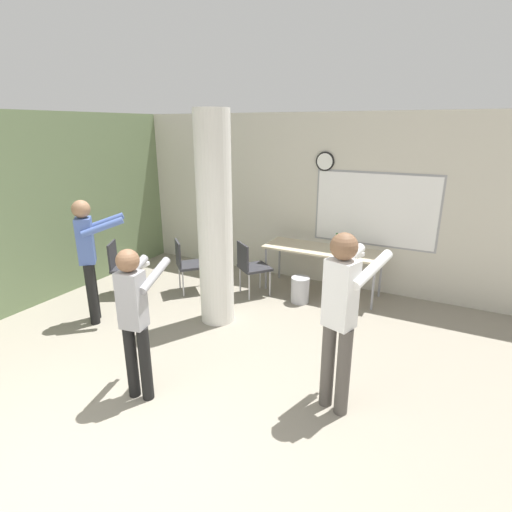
% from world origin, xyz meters
% --- Properties ---
extents(wall_left_accent, '(0.12, 7.00, 2.80)m').
position_xyz_m(wall_left_accent, '(-3.50, 2.50, 1.40)').
color(wall_left_accent, '#6B7F56').
rests_on(wall_left_accent, ground_plane).
extents(wall_back, '(8.00, 0.15, 2.80)m').
position_xyz_m(wall_back, '(0.02, 5.06, 1.40)').
color(wall_back, beige).
rests_on(wall_back, ground_plane).
extents(support_pillar, '(0.46, 0.46, 2.80)m').
position_xyz_m(support_pillar, '(-0.76, 2.96, 1.40)').
color(support_pillar, silver).
rests_on(support_pillar, ground_plane).
extents(folding_table, '(1.86, 0.66, 0.75)m').
position_xyz_m(folding_table, '(0.22, 4.53, 0.70)').
color(folding_table, beige).
rests_on(folding_table, ground_plane).
extents(bottle_on_table, '(0.08, 0.08, 0.29)m').
position_xyz_m(bottle_on_table, '(0.45, 4.48, 0.86)').
color(bottle_on_table, '#1E6B2D').
rests_on(bottle_on_table, folding_table).
extents(waste_bin, '(0.28, 0.28, 0.40)m').
position_xyz_m(waste_bin, '(0.05, 4.03, 0.20)').
color(waste_bin, '#B2B2B7').
rests_on(waste_bin, ground_plane).
extents(chair_near_pillar, '(0.62, 0.62, 0.87)m').
position_xyz_m(chair_near_pillar, '(-1.72, 3.57, 0.51)').
color(chair_near_pillar, '#2D2D33').
rests_on(chair_near_pillar, ground_plane).
extents(chair_by_left_wall, '(0.60, 0.60, 0.87)m').
position_xyz_m(chair_by_left_wall, '(-2.56, 3.01, 0.51)').
color(chair_by_left_wall, '#2D2D33').
rests_on(chair_by_left_wall, ground_plane).
extents(chair_table_left, '(0.62, 0.62, 0.87)m').
position_xyz_m(chair_table_left, '(-0.75, 3.93, 0.51)').
color(chair_table_left, '#2D2D33').
rests_on(chair_table_left, ground_plane).
extents(person_watching_back, '(0.65, 0.64, 1.70)m').
position_xyz_m(person_watching_back, '(-2.22, 2.15, 1.00)').
color(person_watching_back, black).
rests_on(person_watching_back, ground_plane).
extents(person_playing_front, '(0.41, 0.60, 1.55)m').
position_xyz_m(person_playing_front, '(-0.52, 1.21, 0.91)').
color(person_playing_front, black).
rests_on(person_playing_front, ground_plane).
extents(person_playing_side, '(0.53, 0.72, 1.75)m').
position_xyz_m(person_playing_side, '(1.25, 1.93, 1.03)').
color(person_playing_side, '#514C47').
rests_on(person_playing_side, ground_plane).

